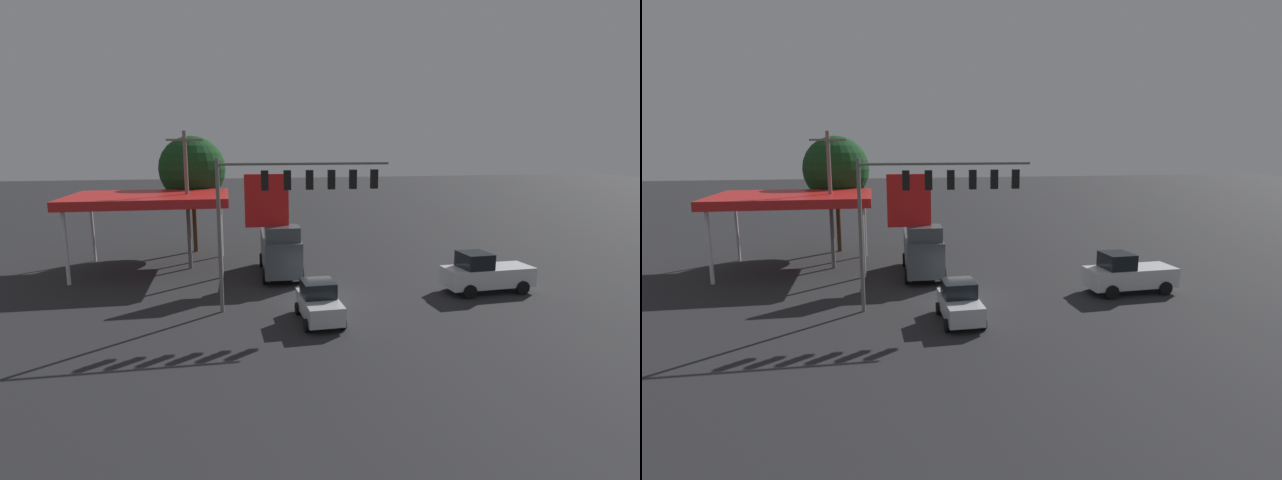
# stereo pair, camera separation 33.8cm
# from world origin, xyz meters

# --- Properties ---
(ground_plane) EXTENTS (200.00, 200.00, 0.00)m
(ground_plane) POSITION_xyz_m (0.00, 0.00, 0.00)
(ground_plane) COLOR #262628
(traffic_signal_assembly) EXTENTS (8.89, 0.43, 7.89)m
(traffic_signal_assembly) POSITION_xyz_m (1.97, 1.27, 6.19)
(traffic_signal_assembly) COLOR slate
(traffic_signal_assembly) RESTS_ON ground
(utility_pole) EXTENTS (2.40, 0.26, 9.43)m
(utility_pole) POSITION_xyz_m (7.99, -8.44, 5.00)
(utility_pole) COLOR slate
(utility_pole) RESTS_ON ground
(gas_station_canopy) EXTENTS (10.45, 7.60, 5.20)m
(gas_station_canopy) POSITION_xyz_m (10.48, -8.76, 4.84)
(gas_station_canopy) COLOR red
(gas_station_canopy) RESTS_ON ground
(price_sign) EXTENTS (2.70, 0.27, 6.76)m
(price_sign) POSITION_xyz_m (2.95, -4.08, 4.87)
(price_sign) COLOR silver
(price_sign) RESTS_ON ground
(pickup_parked) EXTENTS (5.30, 2.48, 2.40)m
(pickup_parked) POSITION_xyz_m (-9.38, 0.52, 1.11)
(pickup_parked) COLOR silver
(pickup_parked) RESTS_ON ground
(hatchback_crossing) EXTENTS (2.06, 3.85, 1.97)m
(hatchback_crossing) POSITION_xyz_m (1.09, 3.53, 0.95)
(hatchback_crossing) COLOR silver
(hatchback_crossing) RESTS_ON ground
(delivery_truck) EXTENTS (2.73, 6.87, 3.58)m
(delivery_truck) POSITION_xyz_m (2.01, -5.56, 1.69)
(delivery_truck) COLOR #474C51
(delivery_truck) RESTS_ON ground
(street_tree) EXTENTS (5.16, 5.16, 9.19)m
(street_tree) POSITION_xyz_m (7.93, -14.13, 6.59)
(street_tree) COLOR #4C331E
(street_tree) RESTS_ON ground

